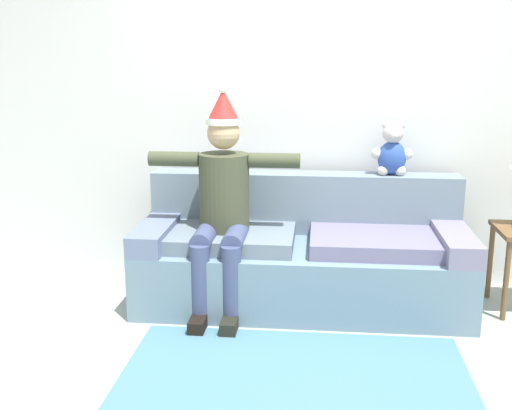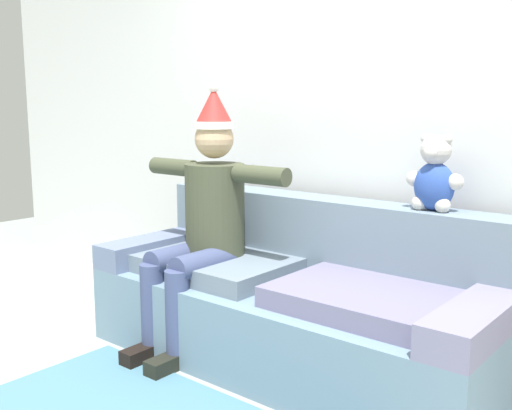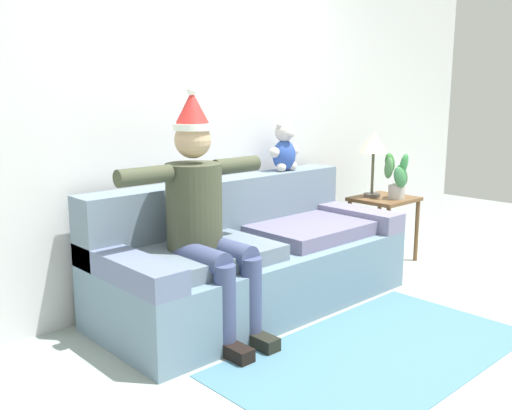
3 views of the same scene
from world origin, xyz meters
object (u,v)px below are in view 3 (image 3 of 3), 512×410
couch (251,259)px  table_lamp (374,145)px  side_table (384,208)px  potted_plant (397,176)px  teddy_bear (284,149)px  person_seated (204,213)px

couch → table_lamp: table_lamp is taller
side_table → table_lamp: (-0.06, 0.09, 0.54)m
couch → potted_plant: (1.57, -0.12, 0.43)m
teddy_bear → side_table: size_ratio=0.67×
couch → teddy_bear: 0.97m
teddy_bear → side_table: 1.12m
person_seated → teddy_bear: (1.15, 0.45, 0.27)m
person_seated → table_lamp: size_ratio=2.65×
person_seated → table_lamp: 2.05m
teddy_bear → table_lamp: (0.87, -0.21, -0.01)m
couch → side_table: size_ratio=3.91×
teddy_bear → potted_plant: 1.07m
side_table → table_lamp: size_ratio=1.00×
table_lamp → side_table: bearing=-56.9°
couch → potted_plant: 1.63m
person_seated → table_lamp: person_seated is taller
couch → teddy_bear: teddy_bear is taller
teddy_bear → table_lamp: bearing=-13.9°
table_lamp → potted_plant: 0.33m
table_lamp → potted_plant: table_lamp is taller
person_seated → table_lamp: (2.02, 0.23, 0.26)m
side_table → table_lamp: bearing=123.1°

